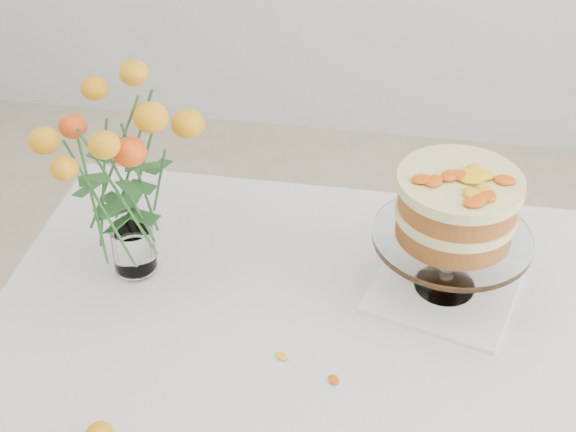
% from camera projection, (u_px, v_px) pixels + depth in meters
% --- Properties ---
extents(table, '(1.43, 0.93, 0.76)m').
position_uv_depth(table, '(351.00, 356.00, 1.58)').
color(table, tan).
rests_on(table, ground).
extents(napkin, '(0.34, 0.34, 0.01)m').
position_uv_depth(napkin, '(444.00, 288.00, 1.61)').
color(napkin, white).
rests_on(napkin, table).
extents(cake_stand, '(0.31, 0.31, 0.28)m').
position_uv_depth(cake_stand, '(456.00, 213.00, 1.50)').
color(cake_stand, white).
rests_on(cake_stand, napkin).
extents(rose_vase, '(0.38, 0.38, 0.44)m').
position_uv_depth(rose_vase, '(121.00, 166.00, 1.51)').
color(rose_vase, white).
rests_on(rose_vase, table).
extents(stray_petal_a, '(0.03, 0.02, 0.00)m').
position_uv_depth(stray_petal_a, '(282.00, 356.00, 1.47)').
color(stray_petal_a, yellow).
rests_on(stray_petal_a, table).
extents(stray_petal_b, '(0.03, 0.02, 0.00)m').
position_uv_depth(stray_petal_b, '(334.00, 380.00, 1.42)').
color(stray_petal_b, yellow).
rests_on(stray_petal_b, table).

